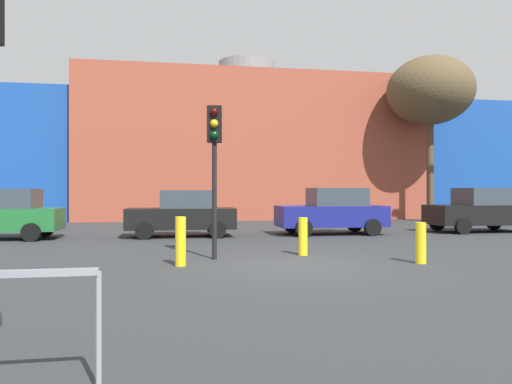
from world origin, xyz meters
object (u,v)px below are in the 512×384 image
object	(u,v)px
parked_car_2	(332,211)
bollard_yellow_2	(181,241)
parked_car_3	(481,210)
parked_car_0	(1,214)
bollard_yellow_1	(421,243)
parked_car_1	(183,214)
traffic_light_island	(214,146)
bare_tree_0	(430,91)
bollard_yellow_0	(303,236)

from	to	relation	value
parked_car_2	bollard_yellow_2	size ratio (longest dim) A/B	3.78
parked_car_2	parked_car_3	size ratio (longest dim) A/B	0.99
parked_car_0	bollard_yellow_1	bearing A→B (deg)	146.88
parked_car_1	traffic_light_island	size ratio (longest dim) A/B	1.05
bollard_yellow_2	parked_car_1	bearing A→B (deg)	88.72
parked_car_1	parked_car_3	distance (m)	12.27
parked_car_0	parked_car_2	distance (m)	12.10
bare_tree_0	parked_car_2	bearing A→B (deg)	-139.35
bollard_yellow_0	bollard_yellow_2	world-z (taller)	bollard_yellow_2
parked_car_0	bare_tree_0	bearing A→B (deg)	-160.78
parked_car_0	bollard_yellow_0	distance (m)	10.96
bare_tree_0	bollard_yellow_1	size ratio (longest dim) A/B	9.84
parked_car_2	traffic_light_island	bearing A→B (deg)	49.99
parked_car_2	bollard_yellow_0	size ratio (longest dim) A/B	4.23
traffic_light_island	bollard_yellow_0	bearing A→B (deg)	106.02
traffic_light_island	bollard_yellow_0	xyz separation A→B (m)	(2.36, 0.37, -2.29)
parked_car_3	bare_tree_0	xyz separation A→B (m)	(1.82, 7.10, 6.50)
parked_car_1	parked_car_3	size ratio (longest dim) A/B	0.94
parked_car_2	bollard_yellow_0	bearing A→B (deg)	64.21
parked_car_0	parked_car_2	bearing A→B (deg)	180.00
parked_car_0	bollard_yellow_1	size ratio (longest dim) A/B	4.27
parked_car_1	bollard_yellow_2	bearing A→B (deg)	88.72
bollard_yellow_2	parked_car_2	bearing A→B (deg)	49.67
traffic_light_island	bare_tree_0	world-z (taller)	bare_tree_0
parked_car_2	parked_car_3	bearing A→B (deg)	180.00
bollard_yellow_2	parked_car_3	bearing A→B (deg)	29.52
bollard_yellow_1	parked_car_0	bearing A→B (deg)	146.88
parked_car_1	bollard_yellow_1	size ratio (longest dim) A/B	4.17
parked_car_1	traffic_light_island	world-z (taller)	traffic_light_island
parked_car_1	traffic_light_island	xyz separation A→B (m)	(0.68, -6.12, 1.93)
parked_car_1	bare_tree_0	bearing A→B (deg)	-153.24
bollard_yellow_1	parked_car_1	bearing A→B (deg)	125.19
traffic_light_island	bollard_yellow_1	world-z (taller)	traffic_light_island
parked_car_3	traffic_light_island	xyz separation A→B (m)	(-11.59, -6.12, 1.88)
parked_car_3	bollard_yellow_0	size ratio (longest dim) A/B	4.26
parked_car_0	parked_car_3	world-z (taller)	parked_car_3
parked_car_0	parked_car_2	world-z (taller)	parked_car_2
bollard_yellow_0	traffic_light_island	bearing A→B (deg)	-171.15
bare_tree_0	bollard_yellow_0	bearing A→B (deg)	-130.68
bollard_yellow_2	traffic_light_island	bearing A→B (deg)	47.61
parked_car_2	bollard_yellow_2	world-z (taller)	parked_car_2
parked_car_3	bollard_yellow_2	xyz separation A→B (m)	(-12.42, -7.03, -0.35)
parked_car_1	bollard_yellow_2	xyz separation A→B (m)	(-0.16, -7.03, -0.30)
traffic_light_island	bollard_yellow_2	bearing A→B (deg)	-35.22
parked_car_2	traffic_light_island	xyz separation A→B (m)	(-5.14, -6.12, 1.88)
parked_car_0	bollard_yellow_0	xyz separation A→B (m)	(9.32, -5.75, -0.38)
bare_tree_0	bollard_yellow_0	xyz separation A→B (m)	(-11.05, -12.85, -6.92)
parked_car_3	bollard_yellow_1	size ratio (longest dim) A/B	4.41
parked_car_3	traffic_light_island	world-z (taller)	traffic_light_island
traffic_light_island	bollard_yellow_1	distance (m)	5.42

